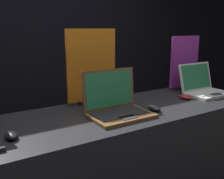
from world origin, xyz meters
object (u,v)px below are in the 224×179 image
at_px(promo_stand_middle, 92,68).
at_px(mouse_middle, 154,108).
at_px(mouse_front, 11,136).
at_px(mouse_back, 185,97).
at_px(laptop_middle, 116,105).
at_px(promo_stand_back, 184,64).
at_px(laptop_back, 203,87).

bearing_deg(promo_stand_middle, mouse_middle, -56.27).
height_order(mouse_front, mouse_back, mouse_front).
distance_m(laptop_middle, mouse_back, 0.65).
height_order(laptop_middle, mouse_back, laptop_middle).
relative_size(laptop_middle, promo_stand_back, 0.82).
distance_m(mouse_front, mouse_back, 1.28).
height_order(mouse_middle, promo_stand_back, promo_stand_back).
relative_size(mouse_middle, laptop_back, 0.31).
bearing_deg(laptop_back, mouse_front, -176.05).
relative_size(mouse_front, promo_stand_back, 0.20).
height_order(laptop_back, promo_stand_back, promo_stand_back).
distance_m(laptop_middle, laptop_back, 0.90).
bearing_deg(promo_stand_back, laptop_back, -90.00).
height_order(mouse_middle, mouse_back, mouse_middle).
bearing_deg(mouse_back, promo_stand_back, 45.58).
distance_m(laptop_middle, promo_stand_middle, 0.37).
distance_m(mouse_middle, promo_stand_back, 0.76).
relative_size(mouse_front, laptop_middle, 0.24).
height_order(laptop_middle, laptop_back, laptop_middle).
bearing_deg(laptop_middle, mouse_middle, -13.69).
height_order(mouse_front, mouse_middle, same).
xyz_separation_m(laptop_middle, mouse_middle, (0.25, -0.06, -0.05)).
relative_size(laptop_back, promo_stand_back, 0.77).
distance_m(mouse_front, laptop_back, 1.54).
relative_size(laptop_middle, laptop_back, 1.06).
bearing_deg(mouse_back, mouse_middle, -166.17).
relative_size(mouse_middle, promo_stand_middle, 0.21).
xyz_separation_m(mouse_middle, promo_stand_middle, (-0.25, 0.38, 0.23)).
xyz_separation_m(mouse_front, promo_stand_back, (1.53, 0.33, 0.20)).
bearing_deg(laptop_back, laptop_middle, -175.46).
relative_size(laptop_middle, mouse_back, 3.70).
xyz_separation_m(mouse_front, mouse_middle, (0.89, -0.03, -0.00)).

